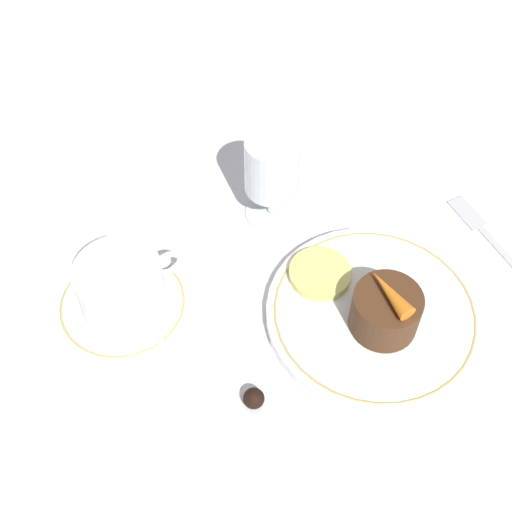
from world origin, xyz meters
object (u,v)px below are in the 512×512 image
object	(u,v)px
fork	(491,239)
dessert_cake	(386,311)
wine_glass	(272,170)
coffee_cup	(121,285)
dinner_plate	(374,314)

from	to	relation	value
fork	dessert_cake	distance (m)	0.19
wine_glass	coffee_cup	bearing A→B (deg)	-169.72
wine_glass	fork	bearing A→B (deg)	-38.82
coffee_cup	dessert_cake	bearing A→B (deg)	-36.06
wine_glass	dessert_cake	bearing A→B (deg)	-84.81
coffee_cup	dessert_cake	distance (m)	0.27
coffee_cup	wine_glass	xyz separation A→B (m)	(0.20, 0.04, 0.03)
coffee_cup	dessert_cake	xyz separation A→B (m)	(0.22, -0.16, -0.00)
wine_glass	dessert_cake	world-z (taller)	wine_glass
dinner_plate	fork	size ratio (longest dim) A/B	1.26
wine_glass	dessert_cake	size ratio (longest dim) A/B	1.64
dinner_plate	dessert_cake	distance (m)	0.03
wine_glass	dessert_cake	distance (m)	0.20
dinner_plate	wine_glass	bearing A→B (deg)	96.16
dinner_plate	wine_glass	xyz separation A→B (m)	(-0.02, 0.18, 0.07)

